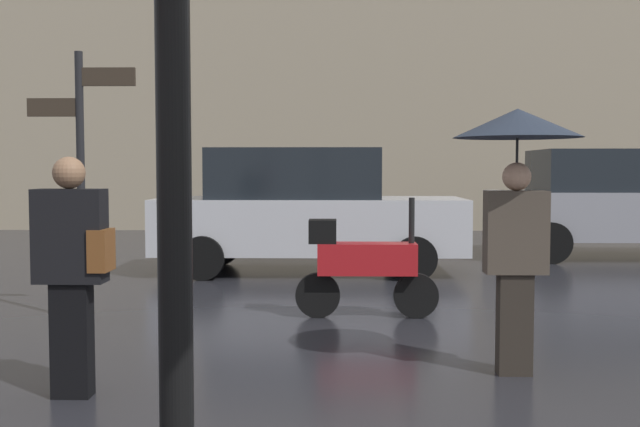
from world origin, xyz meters
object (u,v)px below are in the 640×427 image
Objects in this scene: parked_scooter at (362,264)px; parked_car_left at (306,210)px; street_signpost at (81,158)px; pedestrian_with_umbrella at (517,168)px; parked_car_right at (613,202)px; pedestrian_with_bag at (73,262)px.

parked_scooter is 0.33× the size of parked_car_left.
street_signpost reaches higher than parked_car_left.
pedestrian_with_umbrella is 0.46× the size of parked_car_right.
parked_car_left is (1.30, 6.13, 0.01)m from pedestrian_with_bag.
parked_car_left is at bearing 10.41° from parked_car_right.
parked_car_right is (3.45, 7.49, -0.59)m from pedestrian_with_umbrella.
street_signpost is at bearing -174.12° from parked_scooter.
parked_scooter is at bearing 102.62° from parked_car_left.
parked_scooter is at bearing -145.88° from pedestrian_with_bag.
pedestrian_with_bag is at bearing -72.57° from street_signpost.
pedestrian_with_umbrella is at bearing 172.04° from pedestrian_with_bag.
street_signpost is (-7.31, -5.59, 0.69)m from parked_car_right.
parked_car_left reaches higher than parked_scooter.
parked_car_left is at bearing 59.92° from street_signpost.
parked_scooter is 3.50m from parked_car_left.
parked_car_right reaches higher than parked_car_left.
pedestrian_with_bag is 10.41m from parked_car_right.
pedestrian_with_umbrella is 2.55m from parked_scooter.
pedestrian_with_bag is 1.10× the size of parked_scooter.
street_signpost is (-0.79, 2.52, 0.73)m from pedestrian_with_bag.
parked_car_right is (4.50, 5.39, 0.39)m from parked_scooter.
parked_car_left is 1.06× the size of parked_car_right.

